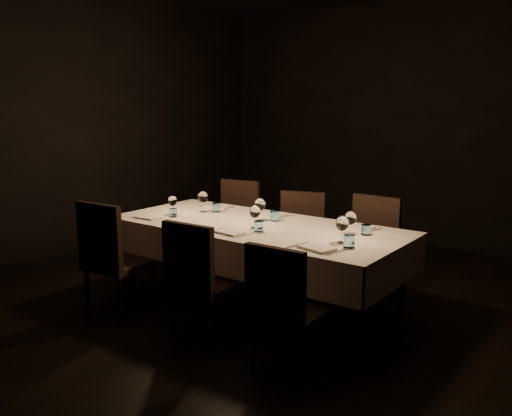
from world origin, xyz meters
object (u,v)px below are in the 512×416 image
Objects in this scene: dining_table at (256,233)px; chair_near_center at (198,276)px; chair_near_right at (283,304)px; chair_far_left at (235,221)px; chair_near_left at (112,255)px; chair_far_right at (369,246)px; chair_far_center at (300,235)px.

dining_table is 2.71× the size of chair_near_center.
chair_far_left is at bearing -45.15° from chair_near_right.
chair_far_left is (-0.03, 1.64, -0.02)m from chair_near_left.
chair_near_left is (-0.86, -0.83, -0.15)m from dining_table.
chair_near_center is (0.90, 0.07, -0.03)m from chair_near_left.
chair_far_right is (0.65, 1.51, 0.01)m from chair_near_center.
chair_near_left is at bearing -135.99° from dining_table.
chair_near_right is (1.68, 0.02, -0.04)m from chair_near_left.
chair_far_center is at bearing -10.02° from chair_far_left.
chair_far_center is 0.96× the size of chair_far_right.
chair_near_center is 1.04× the size of chair_near_right.
dining_table is 2.65× the size of chair_far_left.
chair_far_left is 0.83m from chair_far_center.
chair_near_right is at bearing -81.69° from chair_far_right.
chair_near_left reaches higher than chair_far_center.
chair_near_right reaches higher than dining_table.
chair_near_right is 0.94× the size of chair_far_left.
dining_table is 1.21m from chair_far_left.
chair_far_center is at bearing 93.95° from dining_table.
chair_near_left is 2.20m from chair_far_right.
chair_near_center is at bearing -67.26° from chair_far_left.
chair_near_center is 1.02× the size of chair_far_center.
chair_far_right is at bearing -115.67° from chair_near_center.
chair_far_left is at bearing -61.99° from chair_near_center.
chair_near_left is at bearing -133.76° from chair_far_center.
chair_near_center is at bearing -179.29° from chair_near_left.
chair_near_left reaches higher than chair_near_center.
chair_far_right is at bearing -86.65° from chair_near_right.
chair_far_right is (-0.13, 1.56, 0.03)m from chair_near_right.
chair_near_left is at bearing 1.76° from chair_near_center.
chair_far_right is at bearing 47.28° from dining_table.
chair_far_left is 1.04× the size of chair_far_center.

